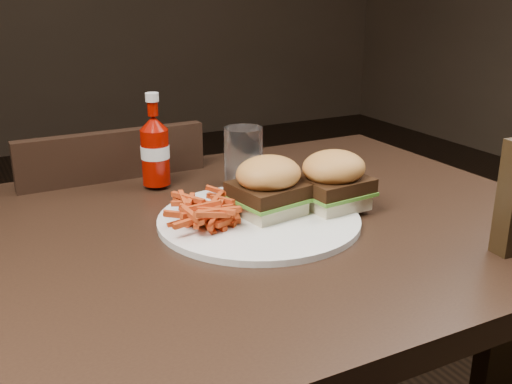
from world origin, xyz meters
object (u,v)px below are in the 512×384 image
dining_table (207,242)px  ketchup_bottle (155,157)px  plate (259,220)px  tumbler (243,158)px  chair_far (105,285)px

dining_table → ketchup_bottle: (-0.00, 0.24, 0.08)m
dining_table → plate: size_ratio=3.65×
ketchup_bottle → tumbler: bearing=-22.9°
ketchup_bottle → tumbler: 0.17m
ketchup_bottle → tumbler: size_ratio=0.91×
ketchup_bottle → plate: bearing=-70.6°
dining_table → chair_far: (-0.06, 0.50, -0.30)m
dining_table → tumbler: (0.15, 0.17, 0.08)m
dining_table → chair_far: size_ratio=3.08×
dining_table → tumbler: 0.24m
dining_table → ketchup_bottle: 0.25m
dining_table → plate: 0.09m
plate → ketchup_bottle: bearing=109.4°
chair_far → ketchup_bottle: size_ratio=3.71×
plate → tumbler: tumbler is taller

